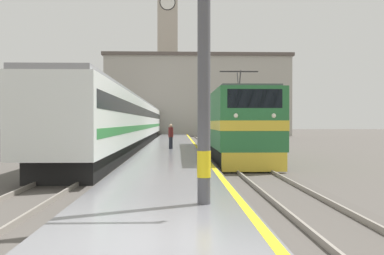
{
  "coord_description": "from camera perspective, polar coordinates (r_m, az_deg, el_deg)",
  "views": [
    {
      "loc": [
        0.38,
        -7.23,
        2.18
      ],
      "look_at": [
        1.48,
        25.72,
        1.78
      ],
      "focal_mm": 42.0,
      "sensor_mm": 36.0,
      "label": 1
    }
  ],
  "objects": [
    {
      "name": "platform",
      "position": [
        32.3,
        -2.59,
        -2.88
      ],
      "size": [
        4.02,
        140.0,
        0.34
      ],
      "color": "slate",
      "rests_on": "ground"
    },
    {
      "name": "rail_track_far",
      "position": [
        32.56,
        -9.11,
        -3.1
      ],
      "size": [
        2.83,
        140.0,
        0.16
      ],
      "color": "#514C47",
      "rests_on": "ground"
    },
    {
      "name": "passenger_train",
      "position": [
        41.37,
        -7.56,
        0.68
      ],
      "size": [
        2.92,
        53.96,
        4.04
      ],
      "color": "black",
      "rests_on": "ground"
    },
    {
      "name": "clock_tower",
      "position": [
        84.17,
        -3.1,
        9.87
      ],
      "size": [
        4.56,
        4.56,
        29.62
      ],
      "color": "#ADA393",
      "rests_on": "ground"
    },
    {
      "name": "station_building",
      "position": [
        72.84,
        0.68,
        4.06
      ],
      "size": [
        29.47,
        9.11,
        12.86
      ],
      "color": "#A8A399",
      "rests_on": "ground"
    },
    {
      "name": "locomotive_train",
      "position": [
        28.51,
        4.64,
        0.31
      ],
      "size": [
        2.92,
        19.52,
        4.87
      ],
      "color": "black",
      "rests_on": "ground"
    },
    {
      "name": "catenary_mast",
      "position": [
        10.39,
        2.0,
        14.1
      ],
      "size": [
        2.95,
        0.31,
        8.59
      ],
      "color": "#4C4C51",
      "rests_on": "platform"
    },
    {
      "name": "ground_plane",
      "position": [
        37.3,
        -2.5,
        -2.65
      ],
      "size": [
        200.0,
        200.0,
        0.0
      ],
      "primitive_type": "plane",
      "color": "#514C47"
    },
    {
      "name": "person_on_platform",
      "position": [
        30.92,
        -2.71,
        -1.06
      ],
      "size": [
        0.34,
        0.34,
        1.71
      ],
      "color": "#23232D",
      "rests_on": "platform"
    },
    {
      "name": "rail_track_near",
      "position": [
        32.47,
        3.85,
        -3.1
      ],
      "size": [
        2.83,
        140.0,
        0.16
      ],
      "color": "#514C47",
      "rests_on": "ground"
    }
  ]
}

